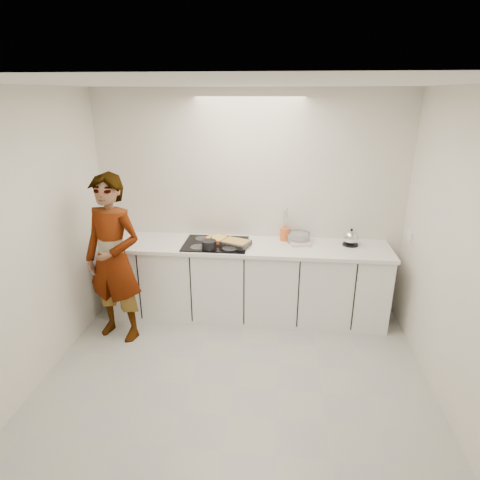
# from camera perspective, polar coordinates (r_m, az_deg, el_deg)

# --- Properties ---
(floor) EXTENTS (3.60, 3.20, 0.00)m
(floor) POSITION_cam_1_polar(r_m,az_deg,el_deg) (3.92, -0.87, -20.11)
(floor) COLOR #A8A8A6
(floor) RESTS_ON ground
(ceiling) EXTENTS (3.60, 3.20, 0.00)m
(ceiling) POSITION_cam_1_polar(r_m,az_deg,el_deg) (2.99, -1.15, 21.42)
(ceiling) COLOR white
(ceiling) RESTS_ON wall_back
(wall_back) EXTENTS (3.60, 0.00, 2.60)m
(wall_back) POSITION_cam_1_polar(r_m,az_deg,el_deg) (4.75, 1.27, 5.10)
(wall_back) COLOR silver
(wall_back) RESTS_ON ground
(wall_front) EXTENTS (3.60, 0.00, 2.60)m
(wall_front) POSITION_cam_1_polar(r_m,az_deg,el_deg) (1.88, -7.12, -21.13)
(wall_front) COLOR silver
(wall_front) RESTS_ON ground
(wall_left) EXTENTS (0.00, 3.20, 2.60)m
(wall_left) POSITION_cam_1_polar(r_m,az_deg,el_deg) (3.87, -28.49, -0.96)
(wall_left) COLOR silver
(wall_left) RESTS_ON ground
(wall_right) EXTENTS (0.02, 3.20, 2.60)m
(wall_right) POSITION_cam_1_polar(r_m,az_deg,el_deg) (3.54, 29.39, -3.02)
(wall_right) COLOR silver
(wall_right) RESTS_ON ground
(base_cabinets) EXTENTS (3.20, 0.58, 0.87)m
(base_cabinets) POSITION_cam_1_polar(r_m,az_deg,el_deg) (4.75, 0.88, -6.04)
(base_cabinets) COLOR white
(base_cabinets) RESTS_ON floor
(countertop) EXTENTS (3.24, 0.64, 0.04)m
(countertop) POSITION_cam_1_polar(r_m,az_deg,el_deg) (4.57, 0.91, -0.91)
(countertop) COLOR white
(countertop) RESTS_ON base_cabinets
(hob) EXTENTS (0.72, 0.54, 0.01)m
(hob) POSITION_cam_1_polar(r_m,az_deg,el_deg) (4.58, -3.47, -0.53)
(hob) COLOR black
(hob) RESTS_ON countertop
(tart_dish) EXTENTS (0.33, 0.33, 0.04)m
(tart_dish) POSITION_cam_1_polar(r_m,az_deg,el_deg) (4.64, -3.31, 0.16)
(tart_dish) COLOR #D04D1F
(tart_dish) RESTS_ON hob
(saucepan) EXTENTS (0.16, 0.16, 0.15)m
(saucepan) POSITION_cam_1_polar(r_m,az_deg,el_deg) (4.42, -4.41, -0.64)
(saucepan) COLOR black
(saucepan) RESTS_ON hob
(baking_dish) EXTENTS (0.36, 0.32, 0.06)m
(baking_dish) POSITION_cam_1_polar(r_m,az_deg,el_deg) (4.49, -0.60, -0.40)
(baking_dish) COLOR silver
(baking_dish) RESTS_ON hob
(mixing_bowl) EXTENTS (0.30, 0.30, 0.12)m
(mixing_bowl) POSITION_cam_1_polar(r_m,az_deg,el_deg) (4.66, 8.35, 0.30)
(mixing_bowl) COLOR silver
(mixing_bowl) RESTS_ON countertop
(tea_towel) EXTENTS (0.25, 0.20, 0.04)m
(tea_towel) POSITION_cam_1_polar(r_m,az_deg,el_deg) (4.60, 8.56, -0.48)
(tea_towel) COLOR white
(tea_towel) RESTS_ON countertop
(kettle) EXTENTS (0.23, 0.23, 0.20)m
(kettle) POSITION_cam_1_polar(r_m,az_deg,el_deg) (4.69, 15.49, 0.24)
(kettle) COLOR black
(kettle) RESTS_ON countertop
(utensil_crock) EXTENTS (0.15, 0.15, 0.15)m
(utensil_crock) POSITION_cam_1_polar(r_m,az_deg,el_deg) (4.71, 6.42, 0.85)
(utensil_crock) COLOR #D95C25
(utensil_crock) RESTS_ON countertop
(cook) EXTENTS (0.75, 0.59, 1.81)m
(cook) POSITION_cam_1_polar(r_m,az_deg,el_deg) (4.38, -17.53, -2.66)
(cook) COLOR white
(cook) RESTS_ON floor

